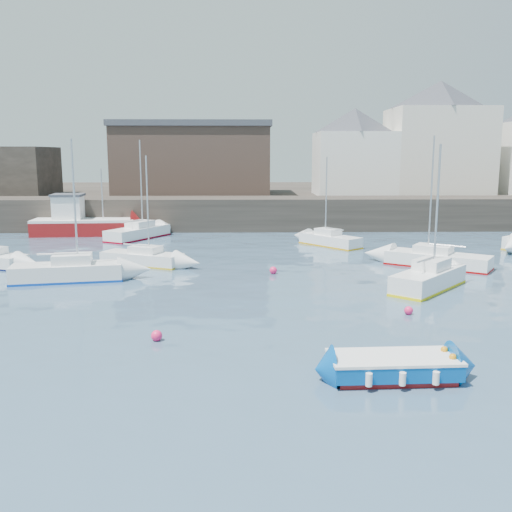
{
  "coord_description": "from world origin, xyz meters",
  "views": [
    {
      "loc": [
        -0.71,
        -19.09,
        7.08
      ],
      "look_at": [
        0.0,
        12.0,
        1.5
      ],
      "focal_mm": 40.0,
      "sensor_mm": 36.0,
      "label": 1
    }
  ],
  "objects_px": {
    "buoy_far": "(273,274)",
    "blue_dinghy": "(393,366)",
    "sailboat_b": "(143,258)",
    "sailboat_d": "(437,259)",
    "sailboat_a": "(68,271)",
    "sailboat_h": "(138,232)",
    "sailboat_f": "(330,240)",
    "sailboat_c": "(429,278)",
    "buoy_mid": "(408,314)",
    "fishing_boat": "(81,222)",
    "buoy_near": "(157,341)"
  },
  "relations": [
    {
      "from": "blue_dinghy",
      "to": "sailboat_f",
      "type": "relative_size",
      "value": 0.6
    },
    {
      "from": "sailboat_h",
      "to": "buoy_mid",
      "type": "relative_size",
      "value": 21.01
    },
    {
      "from": "sailboat_d",
      "to": "buoy_far",
      "type": "bearing_deg",
      "value": -169.81
    },
    {
      "from": "sailboat_a",
      "to": "buoy_near",
      "type": "xyz_separation_m",
      "value": [
        6.55,
        -10.6,
        -0.56
      ]
    },
    {
      "from": "buoy_mid",
      "to": "sailboat_c",
      "type": "bearing_deg",
      "value": 62.94
    },
    {
      "from": "sailboat_a",
      "to": "buoy_far",
      "type": "distance_m",
      "value": 11.83
    },
    {
      "from": "blue_dinghy",
      "to": "buoy_mid",
      "type": "height_order",
      "value": "blue_dinghy"
    },
    {
      "from": "sailboat_a",
      "to": "blue_dinghy",
      "type": "bearing_deg",
      "value": -44.91
    },
    {
      "from": "sailboat_a",
      "to": "sailboat_c",
      "type": "distance_m",
      "value": 19.9
    },
    {
      "from": "fishing_boat",
      "to": "sailboat_f",
      "type": "relative_size",
      "value": 1.31
    },
    {
      "from": "sailboat_d",
      "to": "sailboat_h",
      "type": "height_order",
      "value": "sailboat_h"
    },
    {
      "from": "sailboat_f",
      "to": "buoy_far",
      "type": "bearing_deg",
      "value": -115.52
    },
    {
      "from": "fishing_boat",
      "to": "buoy_far",
      "type": "bearing_deg",
      "value": -46.7
    },
    {
      "from": "sailboat_d",
      "to": "buoy_mid",
      "type": "bearing_deg",
      "value": -114.53
    },
    {
      "from": "buoy_near",
      "to": "buoy_far",
      "type": "xyz_separation_m",
      "value": [
        5.14,
        12.32,
        0.0
      ]
    },
    {
      "from": "sailboat_b",
      "to": "sailboat_c",
      "type": "xyz_separation_m",
      "value": [
        16.37,
        -7.03,
        0.13
      ]
    },
    {
      "from": "blue_dinghy",
      "to": "sailboat_f",
      "type": "height_order",
      "value": "sailboat_f"
    },
    {
      "from": "sailboat_h",
      "to": "buoy_mid",
      "type": "distance_m",
      "value": 28.72
    },
    {
      "from": "sailboat_b",
      "to": "sailboat_d",
      "type": "relative_size",
      "value": 0.85
    },
    {
      "from": "fishing_boat",
      "to": "sailboat_b",
      "type": "height_order",
      "value": "sailboat_b"
    },
    {
      "from": "sailboat_a",
      "to": "sailboat_h",
      "type": "distance_m",
      "value": 16.46
    },
    {
      "from": "fishing_boat",
      "to": "buoy_mid",
      "type": "relative_size",
      "value": 22.9
    },
    {
      "from": "fishing_boat",
      "to": "buoy_mid",
      "type": "distance_m",
      "value": 33.99
    },
    {
      "from": "sailboat_b",
      "to": "sailboat_d",
      "type": "distance_m",
      "value": 18.86
    },
    {
      "from": "blue_dinghy",
      "to": "sailboat_f",
      "type": "bearing_deg",
      "value": 85.69
    },
    {
      "from": "sailboat_d",
      "to": "sailboat_b",
      "type": "bearing_deg",
      "value": 176.82
    },
    {
      "from": "buoy_near",
      "to": "buoy_far",
      "type": "height_order",
      "value": "buoy_far"
    },
    {
      "from": "sailboat_f",
      "to": "sailboat_d",
      "type": "bearing_deg",
      "value": -56.85
    },
    {
      "from": "blue_dinghy",
      "to": "buoy_far",
      "type": "bearing_deg",
      "value": 100.26
    },
    {
      "from": "sailboat_h",
      "to": "buoy_far",
      "type": "bearing_deg",
      "value": -53.97
    },
    {
      "from": "sailboat_a",
      "to": "buoy_far",
      "type": "relative_size",
      "value": 17.38
    },
    {
      "from": "buoy_mid",
      "to": "sailboat_h",
      "type": "bearing_deg",
      "value": 124.58
    },
    {
      "from": "sailboat_d",
      "to": "buoy_mid",
      "type": "xyz_separation_m",
      "value": [
        -4.94,
        -10.82,
        -0.5
      ]
    },
    {
      "from": "blue_dinghy",
      "to": "buoy_mid",
      "type": "bearing_deg",
      "value": 70.36
    },
    {
      "from": "sailboat_c",
      "to": "buoy_mid",
      "type": "distance_m",
      "value": 5.46
    },
    {
      "from": "sailboat_f",
      "to": "buoy_near",
      "type": "bearing_deg",
      "value": -113.99
    },
    {
      "from": "sailboat_h",
      "to": "sailboat_b",
      "type": "bearing_deg",
      "value": -78.49
    },
    {
      "from": "buoy_far",
      "to": "blue_dinghy",
      "type": "bearing_deg",
      "value": -79.74
    },
    {
      "from": "sailboat_d",
      "to": "fishing_boat",
      "type": "bearing_deg",
      "value": 150.24
    },
    {
      "from": "buoy_mid",
      "to": "buoy_far",
      "type": "height_order",
      "value": "buoy_far"
    },
    {
      "from": "blue_dinghy",
      "to": "buoy_mid",
      "type": "distance_m",
      "value": 7.86
    },
    {
      "from": "blue_dinghy",
      "to": "buoy_far",
      "type": "height_order",
      "value": "blue_dinghy"
    },
    {
      "from": "buoy_far",
      "to": "sailboat_c",
      "type": "bearing_deg",
      "value": -26.91
    },
    {
      "from": "fishing_boat",
      "to": "blue_dinghy",
      "type": "bearing_deg",
      "value": -60.26
    },
    {
      "from": "blue_dinghy",
      "to": "sailboat_h",
      "type": "height_order",
      "value": "sailboat_h"
    },
    {
      "from": "sailboat_a",
      "to": "sailboat_d",
      "type": "bearing_deg",
      "value": 9.22
    },
    {
      "from": "fishing_boat",
      "to": "buoy_near",
      "type": "height_order",
      "value": "fishing_boat"
    },
    {
      "from": "sailboat_a",
      "to": "sailboat_d",
      "type": "xyz_separation_m",
      "value": [
        22.22,
        3.61,
        -0.06
      ]
    },
    {
      "from": "sailboat_h",
      "to": "sailboat_c",
      "type": "bearing_deg",
      "value": -45.06
    },
    {
      "from": "sailboat_a",
      "to": "sailboat_h",
      "type": "bearing_deg",
      "value": 86.55
    }
  ]
}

